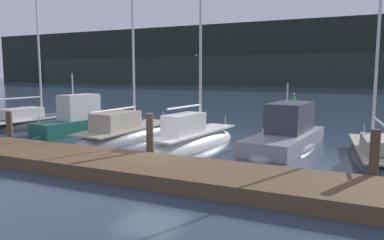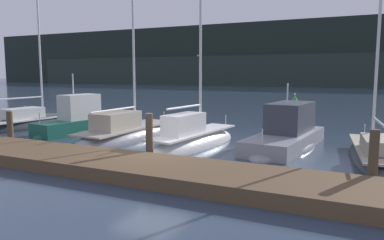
{
  "view_description": "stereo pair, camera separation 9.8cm",
  "coord_description": "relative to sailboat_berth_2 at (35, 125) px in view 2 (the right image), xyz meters",
  "views": [
    {
      "loc": [
        7.49,
        -12.02,
        3.4
      ],
      "look_at": [
        0.0,
        3.74,
        1.2
      ],
      "focal_mm": 35.0,
      "sensor_mm": 36.0,
      "label": 1
    },
    {
      "loc": [
        7.58,
        -11.98,
        3.4
      ],
      "look_at": [
        0.0,
        3.74,
        1.2
      ],
      "focal_mm": 35.0,
      "sensor_mm": 36.0,
      "label": 2
    }
  ],
  "objects": [
    {
      "name": "ground_plane",
      "position": [
        11.63,
        -4.85,
        -0.11
      ],
      "size": [
        400.0,
        400.0,
        0.0
      ],
      "primitive_type": "plane",
      "color": "#2D3D51"
    },
    {
      "name": "dock",
      "position": [
        11.63,
        -6.51,
        0.11
      ],
      "size": [
        40.28,
        2.8,
        0.45
      ],
      "primitive_type": "cube",
      "color": "brown",
      "rests_on": "ground"
    },
    {
      "name": "mooring_pile_1",
      "position": [
        3.92,
        -4.86,
        0.69
      ],
      "size": [
        0.28,
        0.28,
        1.62
      ],
      "primitive_type": "cylinder",
      "color": "#4C3D2D",
      "rests_on": "ground"
    },
    {
      "name": "mooring_pile_2",
      "position": [
        11.63,
        -4.86,
        0.83
      ],
      "size": [
        0.28,
        0.28,
        1.88
      ],
      "primitive_type": "cylinder",
      "color": "#4C3D2D",
      "rests_on": "ground"
    },
    {
      "name": "mooring_pile_3",
      "position": [
        19.35,
        -4.86,
        0.77
      ],
      "size": [
        0.28,
        0.28,
        1.77
      ],
      "primitive_type": "cylinder",
      "color": "#4C3D2D",
      "rests_on": "ground"
    },
    {
      "name": "sailboat_berth_2",
      "position": [
        0.0,
        0.0,
        0.0
      ],
      "size": [
        2.75,
        7.57,
        11.13
      ],
      "color": "#2D3338",
      "rests_on": "ground"
    },
    {
      "name": "motorboat_berth_3",
      "position": [
        4.13,
        -0.85,
        0.31
      ],
      "size": [
        2.28,
        5.21,
        3.88
      ],
      "color": "#195647",
      "rests_on": "ground"
    },
    {
      "name": "sailboat_berth_4",
      "position": [
        7.84,
        -1.01,
        0.03
      ],
      "size": [
        2.34,
        7.95,
        12.67
      ],
      "color": "gray",
      "rests_on": "ground"
    },
    {
      "name": "sailboat_berth_5",
      "position": [
        11.91,
        -1.56,
        0.06
      ],
      "size": [
        2.35,
        7.13,
        8.95
      ],
      "color": "white",
      "rests_on": "ground"
    },
    {
      "name": "motorboat_berth_6",
      "position": [
        15.75,
        0.35,
        0.25
      ],
      "size": [
        2.98,
        7.12,
        3.48
      ],
      "color": "gray",
      "rests_on": "ground"
    },
    {
      "name": "sailboat_berth_7",
      "position": [
        19.39,
        -0.89,
        -0.01
      ],
      "size": [
        2.51,
        7.47,
        9.45
      ],
      "color": "#2D3338",
      "rests_on": "ground"
    },
    {
      "name": "channel_buoy",
      "position": [
        13.62,
        13.75,
        0.54
      ],
      "size": [
        1.13,
        1.13,
        1.8
      ],
      "color": "green",
      "rests_on": "ground"
    },
    {
      "name": "hillside_backdrop",
      "position": [
        8.85,
        89.13,
        7.73
      ],
      "size": [
        240.0,
        23.0,
        17.05
      ],
      "color": "#1E2823",
      "rests_on": "ground"
    }
  ]
}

